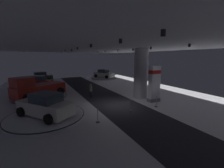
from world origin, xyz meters
TOP-DOWN VIEW (x-y plane):
  - ground at (0.00, 0.00)m, footprint 24.00×44.00m
  - ceiling_with_spotlights at (-0.00, 0.00)m, footprint 24.00×44.00m
  - column_right at (3.61, 1.27)m, footprint 1.51×1.51m
  - brand_sign_pylon at (3.91, -0.63)m, footprint 1.27×0.66m
  - display_platform_near_left at (-6.34, -0.54)m, footprint 5.57×5.57m
  - display_car_near_left at (-6.32, -0.56)m, footprint 3.94×4.45m
  - display_platform_far_left at (-6.86, 11.35)m, footprint 5.52×5.52m
  - display_car_far_left at (-6.83, 11.34)m, footprint 4.57×3.49m
  - display_platform_deep_right at (5.82, 16.62)m, footprint 5.24×5.24m
  - display_car_deep_right at (5.81, 16.65)m, footprint 3.62×4.55m
  - display_platform_deep_left at (-6.42, 16.78)m, footprint 4.83×4.83m
  - display_car_deep_left at (-6.39, 16.78)m, footprint 4.36×2.55m
  - display_platform_mid_left at (-6.61, 5.78)m, footprint 5.68×5.68m
  - pickup_truck_mid_left at (-6.89, 5.62)m, footprint 5.66×4.49m
  - visitor_walking_near at (-1.44, 3.67)m, footprint 0.32×0.32m
  - stanchion_a at (-3.14, -2.84)m, footprint 0.28×0.28m
  - stanchion_b at (2.92, -2.10)m, footprint 0.28×0.28m
  - stanchion_c at (0.21, -1.96)m, footprint 0.28×0.28m

SIDE VIEW (x-z plane):
  - ground at x=0.00m, z-range -0.05..0.00m
  - display_platform_mid_left at x=-6.61m, z-range 0.02..0.25m
  - display_platform_far_left at x=-6.86m, z-range 0.02..0.25m
  - display_platform_deep_left at x=-6.42m, z-range 0.02..0.28m
  - display_platform_deep_right at x=5.82m, z-range 0.02..0.29m
  - display_platform_near_left at x=-6.34m, z-range 0.02..0.30m
  - stanchion_a at x=-3.14m, z-range -0.13..0.88m
  - stanchion_b at x=2.92m, z-range -0.13..0.88m
  - stanchion_c at x=0.21m, z-range -0.13..0.88m
  - visitor_walking_near at x=-1.44m, z-range 0.11..1.70m
  - display_car_far_left at x=-6.83m, z-range 0.15..1.85m
  - display_car_deep_left at x=-6.39m, z-range 0.17..1.88m
  - display_car_deep_right at x=5.81m, z-range 0.18..1.89m
  - display_car_near_left at x=-6.32m, z-range 0.20..1.90m
  - pickup_truck_mid_left at x=-6.89m, z-range 0.02..2.32m
  - brand_sign_pylon at x=3.91m, z-range 0.07..3.73m
  - column_right at x=3.61m, z-range 0.00..5.50m
  - ceiling_with_spotlights at x=0.00m, z-range 5.35..5.74m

